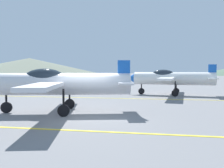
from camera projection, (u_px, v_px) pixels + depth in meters
name	position (u px, v px, depth m)	size (l,w,h in m)	color
ground_plane	(86.00, 114.00, 11.70)	(400.00, 400.00, 0.00)	slate
apron_line_near	(63.00, 130.00, 8.61)	(80.00, 0.16, 0.01)	yellow
apron_line_far	(111.00, 98.00, 18.63)	(80.00, 0.16, 0.01)	yellow
airplane_near	(57.00, 83.00, 12.15)	(8.01, 9.11, 2.74)	silver
airplane_mid	(170.00, 78.00, 21.03)	(7.99, 9.16, 2.74)	white
hill_left	(29.00, 66.00, 138.04)	(88.98, 88.98, 9.76)	slate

